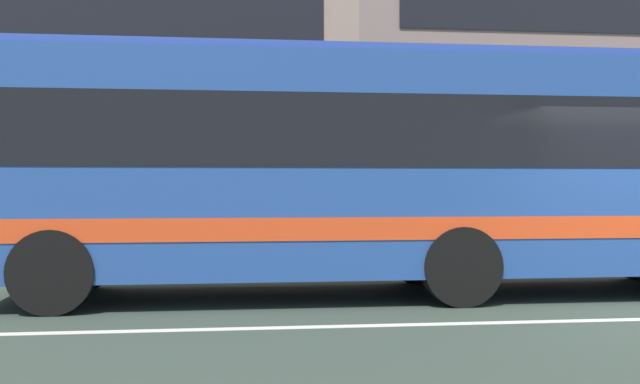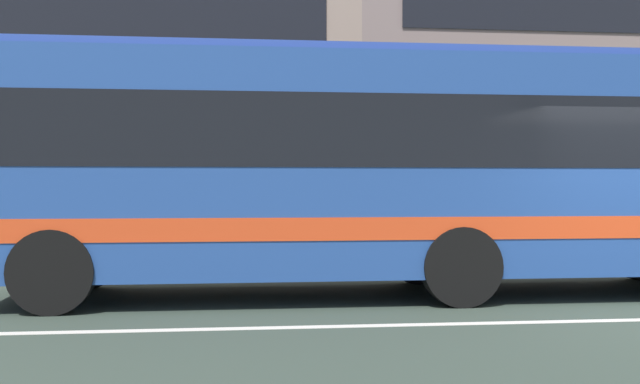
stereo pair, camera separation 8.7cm
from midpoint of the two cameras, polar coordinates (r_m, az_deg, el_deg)
transit_bus at (r=10.60m, az=5.57°, el=2.11°), size 10.60×2.56×3.29m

